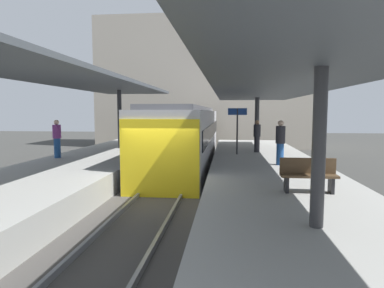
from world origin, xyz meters
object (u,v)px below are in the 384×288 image
commuter_train (187,135)px  platform_bench (308,174)px  passenger_mid_platform (57,138)px  passenger_far_end (280,142)px  platform_sign (237,121)px  passenger_near_bench (257,136)px

commuter_train → platform_bench: bearing=-67.0°
commuter_train → platform_bench: commuter_train is taller
commuter_train → passenger_mid_platform: (-5.28, -4.50, 0.15)m
passenger_mid_platform → commuter_train: bearing=40.5°
platform_bench → passenger_mid_platform: 11.06m
commuter_train → passenger_far_end: size_ratio=9.25×
platform_sign → passenger_mid_platform: 8.27m
passenger_far_end → platform_bench: bearing=-89.6°
platform_sign → passenger_mid_platform: (-7.97, -2.09, -0.75)m
passenger_mid_platform → passenger_far_end: (9.52, -1.06, 0.02)m
passenger_near_bench → passenger_far_end: size_ratio=0.94×
commuter_train → platform_bench: (4.27, -10.07, -0.26)m
platform_bench → passenger_near_bench: bearing=93.6°
platform_bench → commuter_train: bearing=113.0°
passenger_far_end → commuter_train: bearing=127.3°
commuter_train → passenger_far_end: commuter_train is taller
commuter_train → platform_sign: commuter_train is taller
platform_sign → passenger_far_end: size_ratio=1.29×
passenger_mid_platform → platform_sign: bearing=14.7°
passenger_near_bench → passenger_mid_platform: bearing=-160.9°
platform_bench → passenger_far_end: passenger_far_end is taller
passenger_near_bench → passenger_far_end: (0.53, -4.18, 0.05)m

